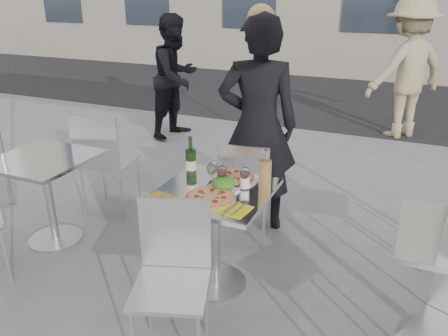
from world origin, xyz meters
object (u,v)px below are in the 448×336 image
at_px(chair_far, 245,185).
at_px(wineglass_red_b, 245,174).
at_px(wineglass_white_b, 213,167).
at_px(woman_diner, 258,127).
at_px(sugar_shaker, 245,181).
at_px(wineglass_white_a, 211,170).
at_px(side_chair_lfar, 103,156).
at_px(salad_plate, 224,184).
at_px(main_table, 215,218).
at_px(pedestrian_a, 176,77).
at_px(pizza_near, 210,197).
at_px(pedestrian_b, 407,69).
at_px(carafe, 265,175).
at_px(chair_near, 173,266).
at_px(napkin_right, 234,209).
at_px(wine_bottle, 191,161).
at_px(side_table_left, 46,182).
at_px(wineglass_red_a, 222,172).
at_px(pizza_far, 236,177).
at_px(napkin_left, 159,199).

height_order(chair_far, wineglass_red_b, wineglass_red_b).
bearing_deg(wineglass_white_b, woman_diner, 88.85).
bearing_deg(sugar_shaker, wineglass_white_a, -169.46).
xyz_separation_m(side_chair_lfar, wineglass_white_a, (1.33, -0.51, 0.28)).
bearing_deg(sugar_shaker, salad_plate, -148.37).
bearing_deg(main_table, pedestrian_a, 123.65).
bearing_deg(pizza_near, side_chair_lfar, 153.30).
relative_size(pedestrian_b, carafe, 6.62).
distance_m(chair_near, napkin_right, 0.49).
bearing_deg(wine_bottle, wineglass_red_b, -6.26).
distance_m(pizza_near, sugar_shaker, 0.28).
relative_size(side_table_left, chair_far, 0.84).
xyz_separation_m(main_table, wineglass_red_a, (0.02, 0.06, 0.32)).
height_order(chair_far, pizza_far, chair_far).
distance_m(main_table, chair_far, 0.63).
xyz_separation_m(pedestrian_b, sugar_shaker, (-0.80, -4.17, -0.16)).
bearing_deg(side_chair_lfar, pedestrian_a, -86.25).
xyz_separation_m(chair_far, woman_diner, (-0.02, 0.33, 0.39)).
xyz_separation_m(side_table_left, sugar_shaker, (1.67, 0.11, 0.26)).
height_order(salad_plate, wineglass_red_a, wineglass_red_a).
bearing_deg(side_chair_lfar, wineglass_red_b, 152.22).
relative_size(pedestrian_a, napkin_left, 8.27).
height_order(pizza_far, carafe, carafe).
relative_size(side_chair_lfar, napkin_left, 4.78).
xyz_separation_m(wine_bottle, wineglass_white_a, (0.19, -0.07, -0.00)).
xyz_separation_m(pizza_near, wineglass_white_b, (-0.10, 0.25, 0.10)).
bearing_deg(sugar_shaker, wineglass_red_a, -160.03).
distance_m(pizza_near, napkin_left, 0.32).
relative_size(chair_near, pedestrian_b, 0.47).
bearing_deg(napkin_left, wineglass_white_a, 67.25).
bearing_deg(sugar_shaker, chair_far, 110.30).
relative_size(main_table, wineglass_red_a, 4.76).
xyz_separation_m(chair_far, wine_bottle, (-0.22, -0.49, 0.34)).
xyz_separation_m(main_table, wineglass_white_a, (-0.06, 0.07, 0.32)).
bearing_deg(sugar_shaker, wine_bottle, 176.22).
bearing_deg(woman_diner, napkin_right, 83.36).
height_order(side_table_left, pedestrian_a, pedestrian_a).
height_order(side_table_left, carafe, carafe).
distance_m(pizza_near, carafe, 0.38).
bearing_deg(wineglass_white_a, pedestrian_a, 123.51).
height_order(side_chair_lfar, sugar_shaker, side_chair_lfar).
height_order(napkin_left, napkin_right, same).
bearing_deg(main_table, pedestrian_b, 77.32).
xyz_separation_m(sugar_shaker, wineglass_red_b, (0.01, -0.02, 0.06)).
xyz_separation_m(pedestrian_a, sugar_shaker, (2.16, -2.89, -0.05)).
xyz_separation_m(chair_near, wine_bottle, (-0.26, 0.73, 0.33)).
distance_m(side_table_left, wineglass_red_b, 1.71).
xyz_separation_m(salad_plate, wineglass_red_b, (0.13, 0.05, 0.07)).
relative_size(salad_plate, sugar_shaker, 2.06).
bearing_deg(napkin_right, wineglass_red_a, 134.44).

